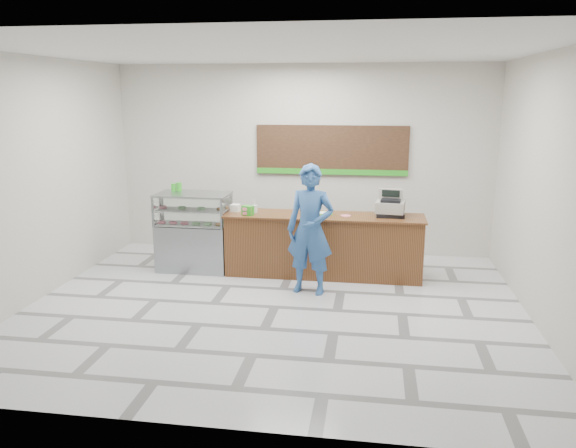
# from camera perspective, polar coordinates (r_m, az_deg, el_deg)

# --- Properties ---
(floor) EXTENTS (7.00, 7.00, 0.00)m
(floor) POSITION_cam_1_polar(r_m,az_deg,el_deg) (8.08, -1.36, -8.43)
(floor) COLOR silver
(floor) RESTS_ON ground
(back_wall) EXTENTS (7.00, 0.00, 7.00)m
(back_wall) POSITION_cam_1_polar(r_m,az_deg,el_deg) (10.55, 1.44, 6.51)
(back_wall) COLOR beige
(back_wall) RESTS_ON floor
(ceiling) EXTENTS (7.00, 7.00, 0.00)m
(ceiling) POSITION_cam_1_polar(r_m,az_deg,el_deg) (7.53, -1.51, 17.17)
(ceiling) COLOR silver
(ceiling) RESTS_ON back_wall
(sales_counter) EXTENTS (3.26, 0.76, 1.03)m
(sales_counter) POSITION_cam_1_polar(r_m,az_deg,el_deg) (9.31, 3.63, -2.16)
(sales_counter) COLOR brown
(sales_counter) RESTS_ON floor
(display_case) EXTENTS (1.22, 0.72, 1.33)m
(display_case) POSITION_cam_1_polar(r_m,az_deg,el_deg) (9.71, -9.52, -0.71)
(display_case) COLOR gray
(display_case) RESTS_ON floor
(menu_board) EXTENTS (2.80, 0.06, 0.90)m
(menu_board) POSITION_cam_1_polar(r_m,az_deg,el_deg) (10.44, 4.44, 7.41)
(menu_board) COLOR black
(menu_board) RESTS_ON back_wall
(cash_register) EXTENTS (0.50, 0.52, 0.42)m
(cash_register) POSITION_cam_1_polar(r_m,az_deg,el_deg) (9.23, 10.36, 1.80)
(cash_register) COLOR black
(cash_register) RESTS_ON sales_counter
(card_terminal) EXTENTS (0.09, 0.15, 0.04)m
(card_terminal) POSITION_cam_1_polar(r_m,az_deg,el_deg) (9.14, 9.84, 0.81)
(card_terminal) COLOR black
(card_terminal) RESTS_ON sales_counter
(serving_tray) EXTENTS (0.36, 0.28, 0.02)m
(serving_tray) POSITION_cam_1_polar(r_m,az_deg,el_deg) (9.28, 3.50, 1.12)
(serving_tray) COLOR #41DA20
(serving_tray) RESTS_ON sales_counter
(napkin_box) EXTENTS (0.16, 0.16, 0.12)m
(napkin_box) POSITION_cam_1_polar(r_m,az_deg,el_deg) (9.47, -5.38, 1.64)
(napkin_box) COLOR white
(napkin_box) RESTS_ON sales_counter
(straw_cup) EXTENTS (0.08, 0.08, 0.12)m
(straw_cup) POSITION_cam_1_polar(r_m,az_deg,el_deg) (9.36, -3.38, 1.55)
(straw_cup) COLOR silver
(straw_cup) RESTS_ON sales_counter
(promo_box) EXTENTS (0.21, 0.17, 0.16)m
(promo_box) POSITION_cam_1_polar(r_m,az_deg,el_deg) (9.16, -4.11, 1.39)
(promo_box) COLOR green
(promo_box) RESTS_ON sales_counter
(donut_decal) EXTENTS (0.17, 0.17, 0.00)m
(donut_decal) POSITION_cam_1_polar(r_m,az_deg,el_deg) (9.15, 5.88, 0.85)
(donut_decal) COLOR pink
(donut_decal) RESTS_ON sales_counter
(green_cup_left) EXTENTS (0.08, 0.08, 0.13)m
(green_cup_left) POSITION_cam_1_polar(r_m,az_deg,el_deg) (9.85, -11.55, 3.67)
(green_cup_left) COLOR green
(green_cup_left) RESTS_ON display_case
(green_cup_right) EXTENTS (0.09, 0.09, 0.15)m
(green_cup_right) POSITION_cam_1_polar(r_m,az_deg,el_deg) (9.84, -11.01, 3.74)
(green_cup_right) COLOR green
(green_cup_right) RESTS_ON display_case
(customer) EXTENTS (0.79, 0.59, 1.96)m
(customer) POSITION_cam_1_polar(r_m,az_deg,el_deg) (8.39, 2.28, -0.58)
(customer) COLOR #2B5693
(customer) RESTS_ON floor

